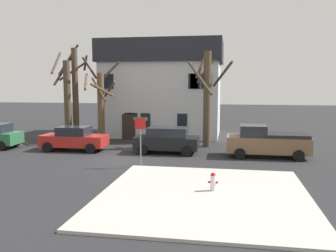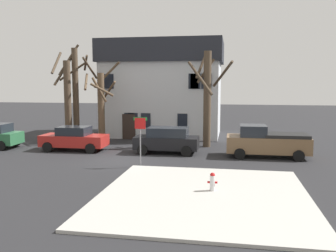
{
  "view_description": "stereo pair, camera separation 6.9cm",
  "coord_description": "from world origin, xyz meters",
  "px_view_note": "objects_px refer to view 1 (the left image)",
  "views": [
    {
      "loc": [
        6.5,
        -20.57,
        4.63
      ],
      "look_at": [
        2.5,
        2.71,
        1.83
      ],
      "focal_mm": 38.58,
      "sensor_mm": 36.0,
      "label": 1
    },
    {
      "loc": [
        6.57,
        -20.56,
        4.63
      ],
      "look_at": [
        2.5,
        2.71,
        1.83
      ],
      "focal_mm": 38.58,
      "sensor_mm": 36.0,
      "label": 2
    }
  ],
  "objects_px": {
    "building_main": "(163,88)",
    "car_black_wagon": "(167,140)",
    "car_red_sedan": "(74,139)",
    "street_sign_pole": "(140,132)",
    "fire_hydrant": "(213,181)",
    "tree_bare_far": "(101,103)",
    "bicycle_leaning": "(89,137)",
    "tree_bare_mid": "(76,92)",
    "tree_bare_near": "(67,96)",
    "pickup_truck_brown": "(267,142)",
    "tree_bare_end": "(207,96)"
  },
  "relations": [
    {
      "from": "building_main",
      "to": "car_black_wagon",
      "type": "relative_size",
      "value": 2.5
    },
    {
      "from": "car_red_sedan",
      "to": "street_sign_pole",
      "type": "bearing_deg",
      "value": -35.67
    },
    {
      "from": "fire_hydrant",
      "to": "car_red_sedan",
      "type": "bearing_deg",
      "value": 140.28
    },
    {
      "from": "tree_bare_far",
      "to": "car_red_sedan",
      "type": "bearing_deg",
      "value": -99.64
    },
    {
      "from": "street_sign_pole",
      "to": "bicycle_leaning",
      "type": "height_order",
      "value": "street_sign_pole"
    },
    {
      "from": "street_sign_pole",
      "to": "building_main",
      "type": "bearing_deg",
      "value": 95.05
    },
    {
      "from": "tree_bare_far",
      "to": "street_sign_pole",
      "type": "relative_size",
      "value": 2.29
    },
    {
      "from": "tree_bare_mid",
      "to": "car_red_sedan",
      "type": "xyz_separation_m",
      "value": [
        1.65,
        -4.31,
        -3.12
      ]
    },
    {
      "from": "building_main",
      "to": "tree_bare_near",
      "type": "xyz_separation_m",
      "value": [
        -6.67,
        -5.39,
        -0.64
      ]
    },
    {
      "from": "tree_bare_mid",
      "to": "bicycle_leaning",
      "type": "relative_size",
      "value": 4.31
    },
    {
      "from": "pickup_truck_brown",
      "to": "building_main",
      "type": "bearing_deg",
      "value": 133.09
    },
    {
      "from": "building_main",
      "to": "street_sign_pole",
      "type": "xyz_separation_m",
      "value": [
        1.14,
        -12.96,
        -2.29
      ]
    },
    {
      "from": "building_main",
      "to": "tree_bare_end",
      "type": "relative_size",
      "value": 1.52
    },
    {
      "from": "tree_bare_end",
      "to": "pickup_truck_brown",
      "type": "xyz_separation_m",
      "value": [
        3.97,
        -3.14,
        -2.78
      ]
    },
    {
      "from": "tree_bare_mid",
      "to": "pickup_truck_brown",
      "type": "distance_m",
      "value": 15.51
    },
    {
      "from": "tree_bare_mid",
      "to": "tree_bare_end",
      "type": "bearing_deg",
      "value": -6.54
    },
    {
      "from": "car_black_wagon",
      "to": "pickup_truck_brown",
      "type": "bearing_deg",
      "value": -1.42
    },
    {
      "from": "tree_bare_far",
      "to": "bicycle_leaning",
      "type": "bearing_deg",
      "value": 172.95
    },
    {
      "from": "car_black_wagon",
      "to": "pickup_truck_brown",
      "type": "xyz_separation_m",
      "value": [
        6.41,
        -0.16,
        0.07
      ]
    },
    {
      "from": "building_main",
      "to": "pickup_truck_brown",
      "type": "distance_m",
      "value": 12.57
    },
    {
      "from": "tree_bare_far",
      "to": "fire_hydrant",
      "type": "xyz_separation_m",
      "value": [
        9.32,
        -11.99,
        -2.57
      ]
    },
    {
      "from": "tree_bare_far",
      "to": "tree_bare_mid",
      "type": "bearing_deg",
      "value": 165.62
    },
    {
      "from": "tree_bare_mid",
      "to": "tree_bare_end",
      "type": "relative_size",
      "value": 1.07
    },
    {
      "from": "tree_bare_end",
      "to": "street_sign_pole",
      "type": "xyz_separation_m",
      "value": [
        -3.18,
        -7.24,
        -1.8
      ]
    },
    {
      "from": "tree_bare_end",
      "to": "tree_bare_mid",
      "type": "bearing_deg",
      "value": 173.46
    },
    {
      "from": "tree_bare_far",
      "to": "car_black_wagon",
      "type": "xyz_separation_m",
      "value": [
        5.88,
        -3.62,
        -2.2
      ]
    },
    {
      "from": "tree_bare_near",
      "to": "bicycle_leaning",
      "type": "distance_m",
      "value": 3.61
    },
    {
      "from": "street_sign_pole",
      "to": "pickup_truck_brown",
      "type": "bearing_deg",
      "value": 29.8
    },
    {
      "from": "pickup_truck_brown",
      "to": "car_red_sedan",
      "type": "bearing_deg",
      "value": 179.76
    },
    {
      "from": "building_main",
      "to": "tree_bare_end",
      "type": "xyz_separation_m",
      "value": [
        4.33,
        -5.72,
        -0.49
      ]
    },
    {
      "from": "tree_bare_near",
      "to": "car_red_sedan",
      "type": "relative_size",
      "value": 1.71
    },
    {
      "from": "building_main",
      "to": "fire_hydrant",
      "type": "distance_m",
      "value": 18.27
    },
    {
      "from": "tree_bare_far",
      "to": "pickup_truck_brown",
      "type": "xyz_separation_m",
      "value": [
        12.29,
        -3.78,
        -2.12
      ]
    },
    {
      "from": "tree_bare_near",
      "to": "building_main",
      "type": "bearing_deg",
      "value": 38.95
    },
    {
      "from": "bicycle_leaning",
      "to": "tree_bare_far",
      "type": "bearing_deg",
      "value": -7.05
    },
    {
      "from": "street_sign_pole",
      "to": "car_red_sedan",
      "type": "bearing_deg",
      "value": 144.33
    },
    {
      "from": "tree_bare_mid",
      "to": "bicycle_leaning",
      "type": "bearing_deg",
      "value": -21.27
    },
    {
      "from": "fire_hydrant",
      "to": "tree_bare_far",
      "type": "bearing_deg",
      "value": 127.86
    },
    {
      "from": "tree_bare_near",
      "to": "pickup_truck_brown",
      "type": "xyz_separation_m",
      "value": [
        14.97,
        -3.47,
        -2.63
      ]
    },
    {
      "from": "building_main",
      "to": "car_black_wagon",
      "type": "distance_m",
      "value": 9.51
    },
    {
      "from": "tree_bare_mid",
      "to": "car_black_wagon",
      "type": "bearing_deg",
      "value": -27.23
    },
    {
      "from": "car_black_wagon",
      "to": "building_main",
      "type": "bearing_deg",
      "value": 102.18
    },
    {
      "from": "tree_bare_mid",
      "to": "car_black_wagon",
      "type": "xyz_separation_m",
      "value": [
        8.17,
        -4.2,
        -3.06
      ]
    },
    {
      "from": "tree_bare_mid",
      "to": "car_black_wagon",
      "type": "relative_size",
      "value": 1.76
    },
    {
      "from": "pickup_truck_brown",
      "to": "street_sign_pole",
      "type": "bearing_deg",
      "value": -150.2
    },
    {
      "from": "tree_bare_far",
      "to": "car_black_wagon",
      "type": "relative_size",
      "value": 1.51
    },
    {
      "from": "building_main",
      "to": "tree_bare_end",
      "type": "height_order",
      "value": "building_main"
    },
    {
      "from": "tree_bare_near",
      "to": "tree_bare_far",
      "type": "relative_size",
      "value": 1.21
    },
    {
      "from": "tree_bare_mid",
      "to": "pickup_truck_brown",
      "type": "relative_size",
      "value": 1.47
    },
    {
      "from": "tree_bare_mid",
      "to": "pickup_truck_brown",
      "type": "xyz_separation_m",
      "value": [
        14.58,
        -4.36,
        -2.99
      ]
    }
  ]
}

